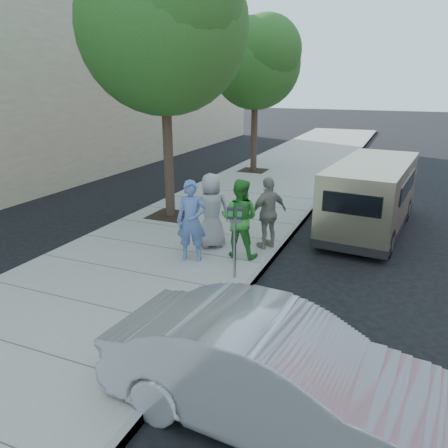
{
  "coord_description": "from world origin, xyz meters",
  "views": [
    {
      "loc": [
        4.1,
        -8.61,
        4.02
      ],
      "look_at": [
        0.64,
        -0.41,
        1.1
      ],
      "focal_mm": 35.0,
      "sensor_mm": 36.0,
      "label": 1
    }
  ],
  "objects": [
    {
      "name": "person_green_shirt",
      "position": [
        0.76,
        0.21,
        1.06
      ],
      "size": [
        0.94,
        0.76,
        1.82
      ],
      "primitive_type": "imported",
      "rotation": [
        0.0,
        0.0,
        3.22
      ],
      "color": "#2E8C2F",
      "rests_on": "sidewalk"
    },
    {
      "name": "van",
      "position": [
        3.31,
        3.74,
        1.04
      ],
      "size": [
        2.23,
        5.41,
        1.96
      ],
      "rotation": [
        0.0,
        0.0,
        -0.1
      ],
      "color": "#C6BA8E",
      "rests_on": "ground"
    },
    {
      "name": "parking_meter",
      "position": [
        1.09,
        -0.92,
        1.24
      ],
      "size": [
        0.33,
        0.2,
        1.51
      ],
      "rotation": [
        0.0,
        0.0,
        0.32
      ],
      "color": "gray",
      "rests_on": "sidewalk"
    },
    {
      "name": "curb_face",
      "position": [
        1.44,
        0.0,
        0.07
      ],
      "size": [
        0.12,
        60.0,
        0.16
      ],
      "primitive_type": "cube",
      "color": "gray",
      "rests_on": "ground"
    },
    {
      "name": "tree_near",
      "position": [
        -2.25,
        2.4,
        5.55
      ],
      "size": [
        4.62,
        4.6,
        7.53
      ],
      "color": "black",
      "rests_on": "sidewalk"
    },
    {
      "name": "sidewalk",
      "position": [
        -1.0,
        0.0,
        0.07
      ],
      "size": [
        5.0,
        60.0,
        0.15
      ],
      "primitive_type": "cube",
      "color": "gray",
      "rests_on": "ground"
    },
    {
      "name": "ground",
      "position": [
        0.0,
        0.0,
        0.0
      ],
      "size": [
        120.0,
        120.0,
        0.0
      ],
      "primitive_type": "plane",
      "color": "black",
      "rests_on": "ground"
    },
    {
      "name": "sedan",
      "position": [
        2.99,
        -4.36,
        0.71
      ],
      "size": [
        4.42,
        1.81,
        1.42
      ],
      "primitive_type": "imported",
      "rotation": [
        0.0,
        0.0,
        1.5
      ],
      "color": "#A2A4A9",
      "rests_on": "ground"
    },
    {
      "name": "person_gray_shirt",
      "position": [
        -0.09,
        0.53,
        1.06
      ],
      "size": [
        1.06,
        1.0,
        1.82
      ],
      "primitive_type": "imported",
      "rotation": [
        0.0,
        0.0,
        3.8
      ],
      "color": "#9E9FA1",
      "rests_on": "sidewalk"
    },
    {
      "name": "person_striped_polo",
      "position": [
        1.2,
        1.0,
        1.02
      ],
      "size": [
        0.94,
        1.08,
        1.75
      ],
      "primitive_type": "imported",
      "rotation": [
        0.0,
        0.0,
        4.09
      ],
      "color": "gray",
      "rests_on": "sidewalk"
    },
    {
      "name": "tree_far",
      "position": [
        -2.25,
        10.0,
        4.88
      ],
      "size": [
        3.92,
        3.8,
        6.49
      ],
      "color": "black",
      "rests_on": "sidewalk"
    },
    {
      "name": "person_officer",
      "position": [
        -0.15,
        -0.4,
        1.07
      ],
      "size": [
        0.77,
        0.61,
        1.83
      ],
      "primitive_type": "imported",
      "rotation": [
        0.0,
        0.0,
        0.29
      ],
      "color": "#5375B1",
      "rests_on": "sidewalk"
    }
  ]
}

